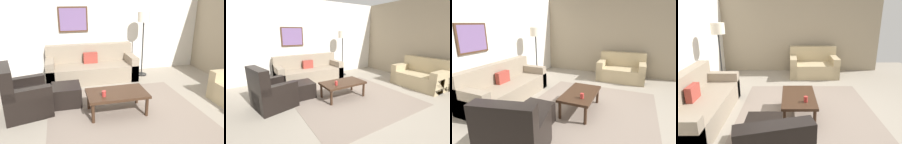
# 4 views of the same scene
# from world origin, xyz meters

# --- Properties ---
(ground_plane) EXTENTS (8.00, 8.00, 0.00)m
(ground_plane) POSITION_xyz_m (0.00, 0.00, 0.00)
(ground_plane) COLOR gray
(rear_partition) EXTENTS (6.00, 0.12, 2.80)m
(rear_partition) POSITION_xyz_m (0.00, 2.60, 1.40)
(rear_partition) COLOR silver
(rear_partition) RESTS_ON ground_plane
(area_rug) EXTENTS (2.83, 2.72, 0.01)m
(area_rug) POSITION_xyz_m (0.00, 0.00, 0.00)
(area_rug) COLOR gray
(area_rug) RESTS_ON ground_plane
(couch_main) EXTENTS (2.27, 0.91, 0.88)m
(couch_main) POSITION_xyz_m (-0.33, 2.10, 0.30)
(couch_main) COLOR gray
(couch_main) RESTS_ON ground_plane
(armchair_leather) EXTENTS (0.97, 0.97, 0.95)m
(armchair_leather) POSITION_xyz_m (-1.85, 0.55, 0.31)
(armchair_leather) COLOR black
(armchair_leather) RESTS_ON ground_plane
(ottoman) EXTENTS (0.56, 0.56, 0.40)m
(ottoman) POSITION_xyz_m (-1.04, 0.75, 0.20)
(ottoman) COLOR black
(ottoman) RESTS_ON ground_plane
(coffee_table) EXTENTS (1.10, 0.64, 0.41)m
(coffee_table) POSITION_xyz_m (-0.15, 0.17, 0.36)
(coffee_table) COLOR #382316
(coffee_table) RESTS_ON ground_plane
(cup) EXTENTS (0.07, 0.07, 0.10)m
(cup) POSITION_xyz_m (-0.42, 0.06, 0.46)
(cup) COLOR #B2332D
(cup) RESTS_ON coffee_table
(lamp_standing) EXTENTS (0.32, 0.32, 1.71)m
(lamp_standing) POSITION_xyz_m (1.07, 2.03, 1.41)
(lamp_standing) COLOR black
(lamp_standing) RESTS_ON ground_plane
(framed_artwork) EXTENTS (0.76, 0.04, 0.65)m
(framed_artwork) POSITION_xyz_m (-0.70, 2.51, 1.51)
(framed_artwork) COLOR #472D1C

